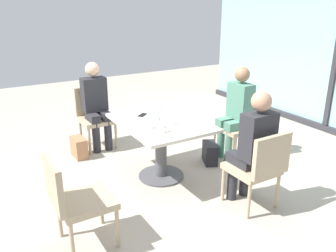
{
  "coord_description": "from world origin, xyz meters",
  "views": [
    {
      "loc": [
        3.38,
        -1.91,
        2.07
      ],
      "look_at": [
        0.0,
        0.1,
        0.65
      ],
      "focal_mm": 37.34,
      "sensor_mm": 36.0,
      "label": 1
    }
  ],
  "objects_px": {
    "person_side_end": "(96,102)",
    "cell_phone_on_table": "(143,115)",
    "wine_glass_0": "(147,117)",
    "chair_far_right": "(259,166)",
    "wine_glass_3": "(160,105)",
    "wine_glass_1": "(158,117)",
    "dining_table_main": "(161,136)",
    "handbag_1": "(210,153)",
    "chair_near_window": "(241,122)",
    "chair_front_right": "(74,197)",
    "wine_glass_2": "(170,114)",
    "chair_side_end": "(94,113)",
    "person_near_window": "(236,109)",
    "person_far_right": "(253,143)",
    "handbag_0": "(79,148)",
    "coffee_cup": "(162,128)"
  },
  "relations": [
    {
      "from": "person_side_end",
      "to": "cell_phone_on_table",
      "type": "height_order",
      "value": "person_side_end"
    },
    {
      "from": "wine_glass_0",
      "to": "person_side_end",
      "type": "bearing_deg",
      "value": -176.46
    },
    {
      "from": "chair_far_right",
      "to": "wine_glass_3",
      "type": "distance_m",
      "value": 1.42
    },
    {
      "from": "wine_glass_1",
      "to": "dining_table_main",
      "type": "bearing_deg",
      "value": 142.83
    },
    {
      "from": "dining_table_main",
      "to": "wine_glass_1",
      "type": "xyz_separation_m",
      "value": [
        0.19,
        -0.14,
        0.32
      ]
    },
    {
      "from": "handbag_1",
      "to": "dining_table_main",
      "type": "bearing_deg",
      "value": -64.11
    },
    {
      "from": "wine_glass_3",
      "to": "chair_far_right",
      "type": "bearing_deg",
      "value": 17.17
    },
    {
      "from": "chair_near_window",
      "to": "chair_front_right",
      "type": "height_order",
      "value": "same"
    },
    {
      "from": "chair_front_right",
      "to": "person_side_end",
      "type": "height_order",
      "value": "person_side_end"
    },
    {
      "from": "chair_far_right",
      "to": "wine_glass_3",
      "type": "xyz_separation_m",
      "value": [
        -1.31,
        -0.4,
        0.37
      ]
    },
    {
      "from": "wine_glass_1",
      "to": "wine_glass_2",
      "type": "distance_m",
      "value": 0.17
    },
    {
      "from": "chair_side_end",
      "to": "person_near_window",
      "type": "xyz_separation_m",
      "value": [
        1.39,
        1.51,
        0.2
      ]
    },
    {
      "from": "person_far_right",
      "to": "wine_glass_1",
      "type": "height_order",
      "value": "person_far_right"
    },
    {
      "from": "chair_near_window",
      "to": "person_near_window",
      "type": "bearing_deg",
      "value": -90.0
    },
    {
      "from": "person_far_right",
      "to": "handbag_1",
      "type": "xyz_separation_m",
      "value": [
        -1.02,
        0.25,
        -0.56
      ]
    },
    {
      "from": "handbag_0",
      "to": "cell_phone_on_table",
      "type": "bearing_deg",
      "value": 36.51
    },
    {
      "from": "coffee_cup",
      "to": "wine_glass_2",
      "type": "bearing_deg",
      "value": 131.12
    },
    {
      "from": "chair_far_right",
      "to": "wine_glass_0",
      "type": "relative_size",
      "value": 4.7
    },
    {
      "from": "dining_table_main",
      "to": "chair_front_right",
      "type": "xyz_separation_m",
      "value": [
        0.75,
        -1.28,
        -0.05
      ]
    },
    {
      "from": "person_side_end",
      "to": "handbag_0",
      "type": "bearing_deg",
      "value": -61.62
    },
    {
      "from": "wine_glass_0",
      "to": "handbag_0",
      "type": "relative_size",
      "value": 0.62
    },
    {
      "from": "person_near_window",
      "to": "person_side_end",
      "type": "bearing_deg",
      "value": -130.4
    },
    {
      "from": "chair_near_window",
      "to": "wine_glass_2",
      "type": "xyz_separation_m",
      "value": [
        0.16,
        -1.25,
        0.37
      ]
    },
    {
      "from": "handbag_0",
      "to": "handbag_1",
      "type": "xyz_separation_m",
      "value": [
        1.08,
        1.45,
        0.0
      ]
    },
    {
      "from": "wine_glass_2",
      "to": "handbag_1",
      "type": "xyz_separation_m",
      "value": [
        -0.17,
        0.73,
        -0.72
      ]
    },
    {
      "from": "chair_side_end",
      "to": "person_far_right",
      "type": "relative_size",
      "value": 0.69
    },
    {
      "from": "chair_side_end",
      "to": "wine_glass_1",
      "type": "xyz_separation_m",
      "value": [
        1.58,
        0.2,
        0.37
      ]
    },
    {
      "from": "chair_front_right",
      "to": "cell_phone_on_table",
      "type": "distance_m",
      "value": 1.61
    },
    {
      "from": "wine_glass_1",
      "to": "chair_front_right",
      "type": "bearing_deg",
      "value": -63.7
    },
    {
      "from": "cell_phone_on_table",
      "to": "person_far_right",
      "type": "bearing_deg",
      "value": -11.71
    },
    {
      "from": "chair_near_window",
      "to": "wine_glass_1",
      "type": "relative_size",
      "value": 4.7
    },
    {
      "from": "chair_front_right",
      "to": "cell_phone_on_table",
      "type": "bearing_deg",
      "value": 131.48
    },
    {
      "from": "wine_glass_1",
      "to": "handbag_1",
      "type": "xyz_separation_m",
      "value": [
        -0.19,
        0.9,
        -0.72
      ]
    },
    {
      "from": "dining_table_main",
      "to": "handbag_1",
      "type": "relative_size",
      "value": 4.04
    },
    {
      "from": "wine_glass_1",
      "to": "coffee_cup",
      "type": "distance_m",
      "value": 0.17
    },
    {
      "from": "person_far_right",
      "to": "wine_glass_2",
      "type": "bearing_deg",
      "value": -150.83
    },
    {
      "from": "cell_phone_on_table",
      "to": "handbag_0",
      "type": "height_order",
      "value": "cell_phone_on_table"
    },
    {
      "from": "chair_side_end",
      "to": "handbag_0",
      "type": "bearing_deg",
      "value": -49.76
    },
    {
      "from": "dining_table_main",
      "to": "wine_glass_0",
      "type": "height_order",
      "value": "wine_glass_0"
    },
    {
      "from": "person_far_right",
      "to": "handbag_1",
      "type": "distance_m",
      "value": 1.19
    },
    {
      "from": "person_side_end",
      "to": "person_near_window",
      "type": "relative_size",
      "value": 1.0
    },
    {
      "from": "person_side_end",
      "to": "wine_glass_2",
      "type": "height_order",
      "value": "person_side_end"
    },
    {
      "from": "chair_near_window",
      "to": "wine_glass_0",
      "type": "xyz_separation_m",
      "value": [
        0.15,
        -1.53,
        0.37
      ]
    },
    {
      "from": "chair_side_end",
      "to": "handbag_0",
      "type": "xyz_separation_m",
      "value": [
        0.3,
        -0.36,
        -0.36
      ]
    },
    {
      "from": "chair_side_end",
      "to": "chair_front_right",
      "type": "relative_size",
      "value": 1.0
    },
    {
      "from": "person_near_window",
      "to": "wine_glass_1",
      "type": "xyz_separation_m",
      "value": [
        0.19,
        -1.31,
        0.16
      ]
    },
    {
      "from": "chair_far_right",
      "to": "wine_glass_1",
      "type": "distance_m",
      "value": 1.19
    },
    {
      "from": "person_far_right",
      "to": "handbag_1",
      "type": "height_order",
      "value": "person_far_right"
    },
    {
      "from": "chair_side_end",
      "to": "wine_glass_2",
      "type": "height_order",
      "value": "wine_glass_2"
    },
    {
      "from": "dining_table_main",
      "to": "chair_far_right",
      "type": "relative_size",
      "value": 1.39
    }
  ]
}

